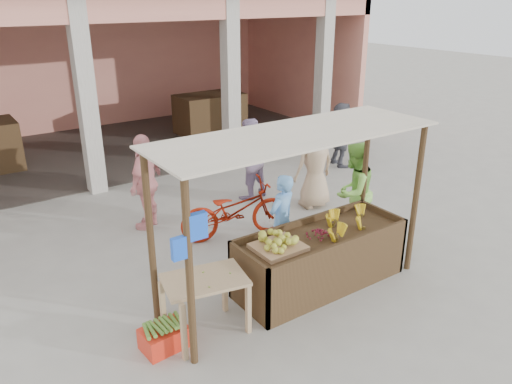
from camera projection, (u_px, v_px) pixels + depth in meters
ground at (293, 294)px, 7.23m from camera, size 60.00×60.00×0.00m
market_building at (85, 49)px, 13.07m from camera, size 14.40×6.40×4.20m
fruit_stall at (320, 260)px, 7.35m from camera, size 2.60×0.95×0.80m
stall_awning at (293, 164)px, 6.53m from camera, size 4.09×1.35×2.39m
banana_heap at (347, 222)px, 7.42m from camera, size 1.02×0.56×0.19m
melon_tray at (278, 244)px, 6.80m from camera, size 0.66×0.57×0.18m
berry_heap at (318, 233)px, 7.14m from camera, size 0.42×0.34×0.13m
side_table at (205, 288)px, 6.16m from camera, size 1.12×0.86×0.81m
papaya_pile at (204, 271)px, 6.07m from camera, size 0.74×0.42×0.21m
red_crate at (164, 338)px, 6.10m from camera, size 0.57×0.43×0.28m
plantain_bundle at (163, 326)px, 6.03m from camera, size 0.41×0.28×0.08m
produce_sacks at (248, 150)px, 12.82m from camera, size 0.78×0.73×0.59m
vendor_blue at (282, 217)px, 7.81m from camera, size 0.70×0.59×1.60m
vendor_green at (353, 189)px, 8.57m from camera, size 0.98×0.70×1.85m
motorcycle at (235, 209)px, 8.75m from camera, size 1.22×2.17×1.07m
shopper_b at (146, 179)px, 8.98m from camera, size 1.23×1.18×1.90m
shopper_c at (315, 160)px, 9.89m from camera, size 0.99×0.69×1.96m
shopper_d at (341, 133)px, 12.34m from camera, size 1.04×1.67×1.68m
shopper_f at (248, 155)px, 10.34m from camera, size 0.97×0.63×1.86m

